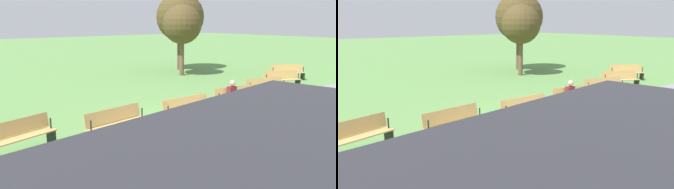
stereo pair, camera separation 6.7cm
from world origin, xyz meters
The scene contains 12 objects.
ground_plane centered at (0.00, 0.00, 0.00)m, with size 120.00×120.00×0.00m, color #5B8C47.
path_paving centered at (0.00, 1.96, 0.00)m, with size 35.84×5.04×0.01m, color gray.
bench_0 centered at (-10.14, -2.82, 0.48)m, with size 1.94×1.41×0.89m.
bench_1 centered at (-7.76, -1.63, 0.48)m, with size 2.00×1.20×0.89m.
bench_2 centered at (-5.25, -0.77, 0.48)m, with size 2.03×0.98×0.89m.
bench_3 centered at (-2.65, -0.25, 0.48)m, with size 2.02×0.73×0.89m.
bench_4 centered at (0.00, -0.07, 0.48)m, with size 1.97×0.47×0.89m.
bench_5 centered at (2.65, -0.25, 0.48)m, with size 2.02×0.73×0.89m.
bench_6 centered at (5.25, -0.77, 0.48)m, with size 2.03×0.98×0.89m.
person_seated centered at (-2.36, -0.14, 0.64)m, with size 0.37×0.55×1.20m.
tree_0 centered at (-6.46, -7.95, 3.14)m, with size 2.42×2.42×4.38m.
tree_1 centered at (-8.05, -10.01, 3.60)m, with size 3.28×3.28×5.26m.
Camera 2 is at (7.32, 8.22, 3.41)m, focal length 36.32 mm.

